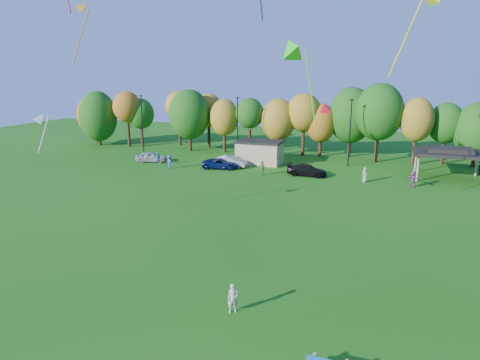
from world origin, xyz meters
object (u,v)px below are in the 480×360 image
(car_b, at_px, (230,161))
(car_c, at_px, (220,164))
(kite_flyer, at_px, (233,298))
(car_a, at_px, (151,157))
(car_d, at_px, (307,170))

(car_b, relative_size, car_c, 0.96)
(kite_flyer, bearing_deg, car_b, 81.68)
(kite_flyer, distance_m, car_a, 41.76)
(car_a, bearing_deg, car_c, -112.17)
(car_a, height_order, car_c, car_a)
(kite_flyer, xyz_separation_m, car_d, (-2.08, 32.42, -0.09))
(car_c, bearing_deg, kite_flyer, -167.61)
(car_a, bearing_deg, car_d, -110.59)
(car_d, bearing_deg, car_c, 91.82)
(car_d, bearing_deg, car_a, 90.33)
(car_b, height_order, car_c, car_b)
(car_a, distance_m, car_c, 11.05)
(car_c, bearing_deg, car_d, -101.91)
(car_c, distance_m, car_d, 11.72)
(kite_flyer, distance_m, car_b, 36.47)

